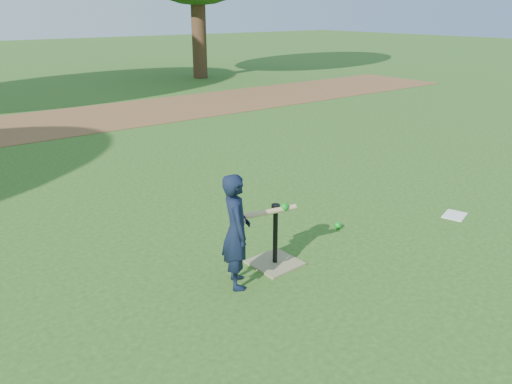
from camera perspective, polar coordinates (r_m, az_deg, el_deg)
ground at (r=5.08m, az=1.48°, el=-6.79°), size 80.00×80.00×0.00m
dirt_strip at (r=11.61m, az=-22.52°, el=7.26°), size 24.00×3.00×0.01m
child at (r=4.29m, az=-2.28°, el=-4.51°), size 0.38×0.45×1.03m
wiffle_ball_ground at (r=5.64m, az=9.34°, el=-3.78°), size 0.08×0.08×0.08m
clipboard at (r=6.37m, az=21.75°, el=-2.49°), size 0.36×0.31×0.01m
batting_tee at (r=4.80m, az=2.19°, el=-7.05°), size 0.45×0.45×0.61m
swing_action at (r=4.51m, az=1.40°, el=-2.31°), size 0.63×0.16×0.09m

